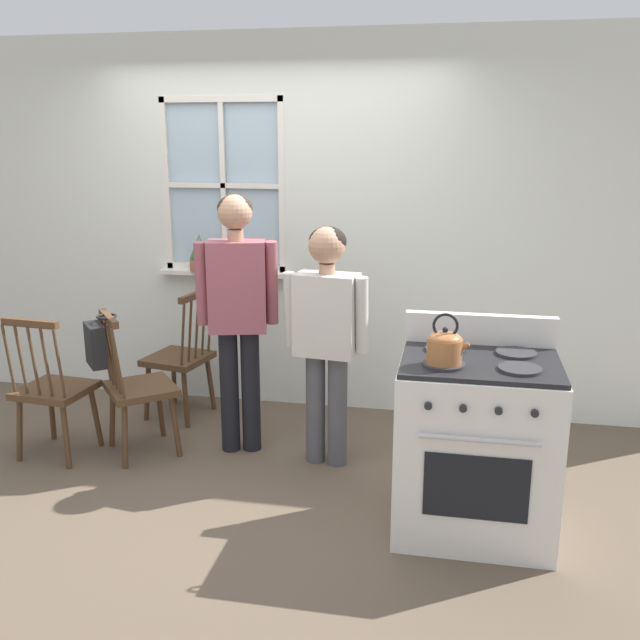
{
  "coord_description": "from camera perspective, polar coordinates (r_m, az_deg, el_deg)",
  "views": [
    {
      "loc": [
        1.29,
        -3.64,
        2.0
      ],
      "look_at": [
        0.55,
        0.13,
        1.0
      ],
      "focal_mm": 40.0,
      "sensor_mm": 36.0,
      "label": 1
    }
  ],
  "objects": [
    {
      "name": "ground_plane",
      "position": [
        4.35,
        -7.71,
        -12.93
      ],
      "size": [
        16.0,
        16.0,
        0.0
      ],
      "primitive_type": "plane",
      "color": "brown"
    },
    {
      "name": "wall_back",
      "position": [
        5.24,
        -3.11,
        7.28
      ],
      "size": [
        6.4,
        0.16,
        2.7
      ],
      "color": "silver",
      "rests_on": "ground_plane"
    },
    {
      "name": "chair_by_window",
      "position": [
        4.7,
        -14.37,
        -5.36
      ],
      "size": [
        0.58,
        0.58,
        0.94
      ],
      "rotation": [
        0.0,
        0.0,
        2.26
      ],
      "color": "#4C331E",
      "rests_on": "ground_plane"
    },
    {
      "name": "chair_near_wall",
      "position": [
        5.24,
        -11.09,
        -3.06
      ],
      "size": [
        0.47,
        0.49,
        0.94
      ],
      "rotation": [
        0.0,
        0.0,
        -1.76
      ],
      "color": "#4C331E",
      "rests_on": "ground_plane"
    },
    {
      "name": "chair_center_cluster",
      "position": [
        4.82,
        -20.57,
        -5.33
      ],
      "size": [
        0.46,
        0.44,
        0.94
      ],
      "rotation": [
        0.0,
        0.0,
        3.04
      ],
      "color": "#4C331E",
      "rests_on": "ground_plane"
    },
    {
      "name": "person_elderly_left",
      "position": [
        4.46,
        -6.62,
        1.64
      ],
      "size": [
        0.52,
        0.29,
        1.65
      ],
      "rotation": [
        0.0,
        0.0,
        0.25
      ],
      "color": "black",
      "rests_on": "ground_plane"
    },
    {
      "name": "person_teen_center",
      "position": [
        4.27,
        0.54,
        -0.15
      ],
      "size": [
        0.53,
        0.26,
        1.49
      ],
      "rotation": [
        0.0,
        0.0,
        -0.13
      ],
      "color": "#4C4C51",
      "rests_on": "ground_plane"
    },
    {
      "name": "stove",
      "position": [
        3.77,
        12.35,
        -9.66
      ],
      "size": [
        0.79,
        0.68,
        1.08
      ],
      "color": "white",
      "rests_on": "ground_plane"
    },
    {
      "name": "kettle",
      "position": [
        3.46,
        9.95,
        -2.05
      ],
      "size": [
        0.21,
        0.17,
        0.25
      ],
      "color": "#A86638",
      "rests_on": "stove"
    },
    {
      "name": "potted_plant",
      "position": [
        5.37,
        -9.65,
        4.74
      ],
      "size": [
        0.14,
        0.14,
        0.28
      ],
      "color": "#935B3D",
      "rests_on": "wall_back"
    },
    {
      "name": "handbag",
      "position": [
        4.55,
        -17.5,
        -1.83
      ],
      "size": [
        0.25,
        0.25,
        0.31
      ],
      "color": "black",
      "rests_on": "chair_by_window"
    }
  ]
}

